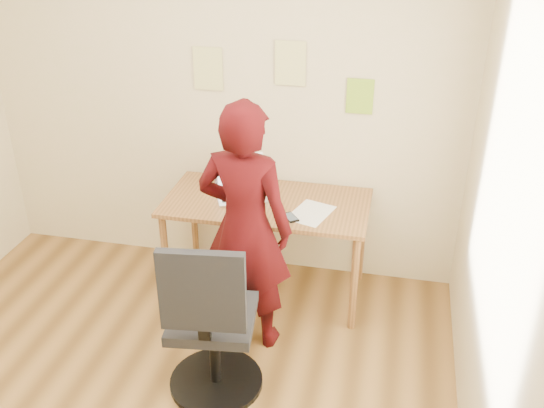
% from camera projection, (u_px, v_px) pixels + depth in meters
% --- Properties ---
extents(room, '(3.58, 3.58, 2.78)m').
position_uv_depth(room, '(107.00, 208.00, 2.75)').
color(room, brown).
rests_on(room, ground).
extents(desk, '(1.40, 0.70, 0.74)m').
position_uv_depth(desk, '(267.00, 212.00, 4.19)').
color(desk, '#976434').
rests_on(desk, ground).
extents(laptop, '(0.45, 0.43, 0.25)m').
position_uv_depth(laptop, '(241.00, 187.00, 4.21)').
color(laptop, '#B9B9C0').
rests_on(laptop, desk).
extents(paper_sheet, '(0.32, 0.38, 0.00)m').
position_uv_depth(paper_sheet, '(311.00, 213.00, 3.99)').
color(paper_sheet, white).
rests_on(paper_sheet, desk).
extents(phone, '(0.13, 0.15, 0.01)m').
position_uv_depth(phone, '(290.00, 217.00, 3.93)').
color(phone, black).
rests_on(phone, desk).
extents(wall_note_left, '(0.21, 0.00, 0.30)m').
position_uv_depth(wall_note_left, '(208.00, 69.00, 4.18)').
color(wall_note_left, '#DDD984').
rests_on(wall_note_left, room).
extents(wall_note_mid, '(0.21, 0.00, 0.30)m').
position_uv_depth(wall_note_mid, '(290.00, 64.00, 4.04)').
color(wall_note_mid, '#DDD984').
rests_on(wall_note_mid, room).
extents(wall_note_right, '(0.18, 0.00, 0.24)m').
position_uv_depth(wall_note_right, '(360.00, 96.00, 4.04)').
color(wall_note_right, '#8CBF2B').
rests_on(wall_note_right, room).
extents(office_chair, '(0.55, 0.55, 1.07)m').
position_uv_depth(office_chair, '(211.00, 331.00, 3.37)').
color(office_chair, black).
rests_on(office_chair, ground).
extents(person, '(0.64, 0.46, 1.63)m').
position_uv_depth(person, '(245.00, 228.00, 3.66)').
color(person, '#3B080A').
rests_on(person, ground).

